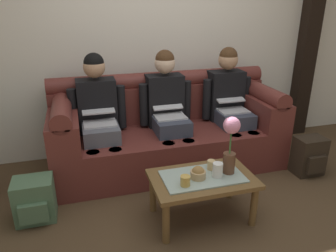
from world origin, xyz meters
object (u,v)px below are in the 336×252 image
(snack_bowl, at_px, (198,173))
(backpack_left, at_px, (35,200))
(cup_near_right, at_px, (211,165))
(person_right, at_px, (229,101))
(backpack_right, at_px, (309,156))
(couch, at_px, (167,132))
(person_left, at_px, (98,112))
(person_middle, at_px, (167,106))
(coffee_table, at_px, (202,183))
(cup_near_left, at_px, (185,181))
(cup_far_center, at_px, (218,170))
(flower_vase, at_px, (231,141))

(snack_bowl, height_order, backpack_left, snack_bowl)
(cup_near_right, xyz_separation_m, backpack_left, (-1.41, 0.28, -0.26))
(person_right, bearing_deg, backpack_right, -44.98)
(couch, bearing_deg, backpack_right, -25.31)
(person_left, height_order, backpack_right, person_left)
(person_left, relative_size, person_middle, 1.00)
(cup_near_right, bearing_deg, coffee_table, -142.41)
(person_left, relative_size, backpack_left, 3.41)
(coffee_table, relative_size, cup_near_left, 10.40)
(couch, distance_m, cup_far_center, 1.06)
(flower_vase, distance_m, cup_far_center, 0.25)
(cup_far_center, bearing_deg, person_left, 127.83)
(coffee_table, relative_size, cup_near_right, 10.31)
(snack_bowl, bearing_deg, person_left, 122.66)
(snack_bowl, xyz_separation_m, cup_near_left, (-0.13, -0.08, -0.00))
(person_middle, bearing_deg, flower_vase, -77.80)
(couch, xyz_separation_m, person_right, (0.70, -0.00, 0.29))
(person_right, height_order, cup_far_center, person_right)
(person_middle, xyz_separation_m, cup_near_left, (-0.18, -1.10, -0.23))
(person_right, distance_m, coffee_table, 1.27)
(couch, height_order, cup_near_right, couch)
(cup_near_left, bearing_deg, backpack_right, 17.48)
(cup_near_left, bearing_deg, snack_bowl, 30.00)
(backpack_right, bearing_deg, person_middle, 154.83)
(couch, relative_size, person_left, 1.93)
(cup_near_left, xyz_separation_m, backpack_left, (-1.12, 0.45, -0.26))
(couch, relative_size, backpack_left, 6.59)
(person_middle, height_order, flower_vase, person_middle)
(person_left, xyz_separation_m, person_right, (1.41, 0.00, -0.00))
(person_left, distance_m, flower_vase, 1.37)
(coffee_table, bearing_deg, person_left, 125.06)
(flower_vase, bearing_deg, backpack_left, 166.54)
(couch, relative_size, coffee_table, 2.89)
(person_middle, xyz_separation_m, person_right, (0.70, -0.00, 0.00))
(snack_bowl, bearing_deg, coffee_table, 22.52)
(person_right, bearing_deg, cup_far_center, -119.80)
(cup_far_center, distance_m, backpack_right, 1.32)
(couch, bearing_deg, coffee_table, -90.00)
(couch, distance_m, flower_vase, 1.08)
(cup_near_left, relative_size, backpack_left, 0.22)
(cup_far_center, bearing_deg, person_right, 60.20)
(coffee_table, xyz_separation_m, cup_near_left, (-0.18, -0.09, 0.10))
(couch, xyz_separation_m, flower_vase, (0.22, -1.01, 0.30))
(person_right, distance_m, backpack_right, 1.00)
(person_left, height_order, cup_far_center, person_left)
(couch, height_order, backpack_left, couch)
(coffee_table, distance_m, backpack_right, 1.39)
(person_left, bearing_deg, snack_bowl, -57.34)
(couch, relative_size, backpack_right, 5.97)
(person_left, distance_m, backpack_left, 1.00)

